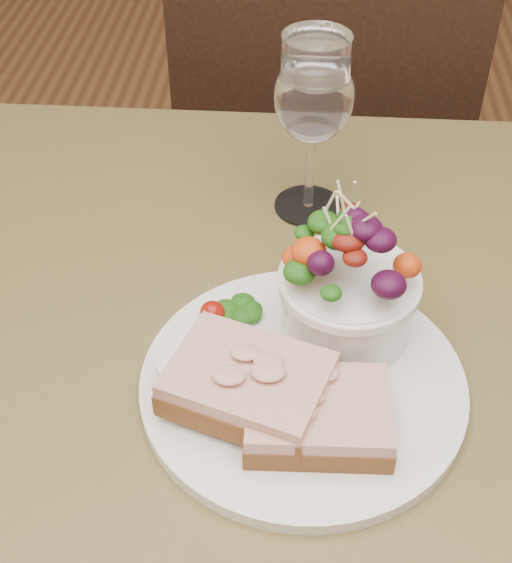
# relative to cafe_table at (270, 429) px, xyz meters

# --- Properties ---
(cafe_table) EXTENTS (0.80, 0.80, 0.75)m
(cafe_table) POSITION_rel_cafe_table_xyz_m (0.00, 0.00, 0.00)
(cafe_table) COLOR #4F4622
(cafe_table) RESTS_ON ground
(chair_far) EXTENTS (0.46, 0.46, 0.90)m
(chair_far) POSITION_rel_cafe_table_xyz_m (0.06, 0.69, -0.36)
(chair_far) COLOR black
(chair_far) RESTS_ON ground
(dinner_plate) EXTENTS (0.26, 0.26, 0.01)m
(dinner_plate) POSITION_rel_cafe_table_xyz_m (0.03, -0.03, 0.11)
(dinner_plate) COLOR white
(dinner_plate) RESTS_ON cafe_table
(sandwich_front) EXTENTS (0.11, 0.08, 0.03)m
(sandwich_front) POSITION_rel_cafe_table_xyz_m (0.04, -0.08, 0.13)
(sandwich_front) COLOR #472713
(sandwich_front) RESTS_ON dinner_plate
(sandwich_back) EXTENTS (0.14, 0.12, 0.03)m
(sandwich_back) POSITION_rel_cafe_table_xyz_m (-0.01, -0.06, 0.14)
(sandwich_back) COLOR #472713
(sandwich_back) RESTS_ON dinner_plate
(ramekin) EXTENTS (0.06, 0.06, 0.04)m
(ramekin) POSITION_rel_cafe_table_xyz_m (-0.05, -0.05, 0.13)
(ramekin) COLOR silver
(ramekin) RESTS_ON dinner_plate
(salad_bowl) EXTENTS (0.11, 0.11, 0.13)m
(salad_bowl) POSITION_rel_cafe_table_xyz_m (0.06, 0.02, 0.17)
(salad_bowl) COLOR white
(salad_bowl) RESTS_ON dinner_plate
(garnish) EXTENTS (0.05, 0.04, 0.02)m
(garnish) POSITION_rel_cafe_table_xyz_m (-0.04, 0.03, 0.12)
(garnish) COLOR #0B390A
(garnish) RESTS_ON dinner_plate
(wine_glass) EXTENTS (0.08, 0.08, 0.18)m
(wine_glass) POSITION_rel_cafe_table_xyz_m (0.03, 0.21, 0.22)
(wine_glass) COLOR white
(wine_glass) RESTS_ON cafe_table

